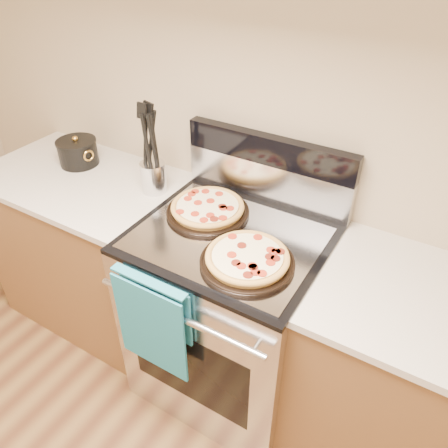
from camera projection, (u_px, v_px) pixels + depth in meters
The scene contains 16 objects.
wall_back at pixel (277, 102), 1.73m from camera, with size 4.00×4.00×0.00m, color tan.
range_body at pixel (230, 315), 2.01m from camera, with size 0.76×0.68×0.90m, color #B7B7BC.
oven_window at pixel (189, 369), 1.78m from camera, with size 0.56×0.01×0.40m, color black.
cooktop at pixel (231, 236), 1.74m from camera, with size 0.76×0.68×0.02m, color black.
backsplash_lower at pixel (267, 181), 1.90m from camera, with size 0.76×0.06×0.18m, color silver.
backsplash_upper at pixel (269, 150), 1.81m from camera, with size 0.76×0.06×0.12m, color black.
oven_handle at pixel (178, 316), 1.55m from camera, with size 0.03×0.03×0.70m, color silver.
dish_towel at pixel (154, 322), 1.65m from camera, with size 0.32×0.05×0.42m, color teal, non-canonical shape.
foil_sheet at pixel (227, 238), 1.71m from camera, with size 0.70×0.55×0.01m, color gray.
cabinet_left at pixel (95, 251), 2.40m from camera, with size 1.00×0.62×0.88m, color brown.
countertop_left at pixel (79, 179), 2.14m from camera, with size 1.02×0.64×0.03m, color beige.
cabinet_right at pixel (432, 401), 1.67m from camera, with size 1.00×0.62×0.88m, color brown.
pepperoni_pizza_back at pixel (208, 209), 1.83m from camera, with size 0.34×0.34×0.05m, color #A87A33, non-canonical shape.
pepperoni_pizza_front at pixel (247, 259), 1.57m from camera, with size 0.34×0.34×0.05m, color #A87A33, non-canonical shape.
utensil_crock at pixel (153, 177), 1.98m from camera, with size 0.11×0.11×0.14m, color silver.
saucepan at pixel (78, 153), 2.21m from camera, with size 0.19×0.19×0.12m, color black.
Camera 1 is at (0.69, 0.45, 1.97)m, focal length 35.00 mm.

